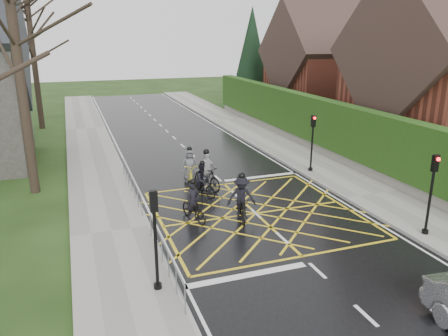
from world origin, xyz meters
TOP-DOWN VIEW (x-y plane):
  - ground at (0.00, 0.00)m, footprint 120.00×120.00m
  - road at (0.00, 0.00)m, footprint 9.00×80.00m
  - sidewalk_right at (6.00, 0.00)m, footprint 3.00×80.00m
  - sidewalk_left at (-6.00, 0.00)m, footprint 3.00×80.00m
  - stone_wall at (7.75, 6.00)m, footprint 0.50×38.00m
  - hedge at (7.75, 6.00)m, footprint 0.90×38.00m
  - house_far at (14.75, 18.00)m, footprint 9.80×8.80m
  - conifer at (10.75, 26.00)m, footprint 4.60×4.60m
  - tree_near at (-9.00, 6.00)m, footprint 9.24×9.24m
  - tree_mid at (-10.00, 14.00)m, footprint 10.08×10.08m
  - tree_far at (-9.30, 22.00)m, footprint 8.40×8.40m
  - railing_south at (-4.65, -3.50)m, footprint 0.05×5.04m
  - railing_north at (-4.65, 4.00)m, footprint 0.05×6.04m
  - traffic_light_ne at (5.10, 4.20)m, footprint 0.24×0.31m
  - traffic_light_se at (5.10, -4.20)m, footprint 0.24×0.31m
  - traffic_light_sw at (-5.10, -4.50)m, footprint 0.24×0.31m
  - cyclist_rear at (-2.66, 0.22)m, footprint 1.07×1.92m
  - cyclist_back at (-1.49, 2.79)m, footprint 1.10×1.78m
  - cyclist_mid at (-0.76, -0.29)m, footprint 1.32×2.16m
  - cyclist_front at (-1.04, 3.62)m, footprint 1.21×2.11m
  - cyclist_lead at (-1.51, 5.01)m, footprint 1.03×2.00m

SIDE VIEW (x-z plane):
  - ground at x=0.00m, z-range 0.00..0.00m
  - road at x=0.00m, z-range 0.00..0.01m
  - sidewalk_right at x=6.00m, z-range 0.00..0.15m
  - sidewalk_left at x=-6.00m, z-range 0.00..0.15m
  - stone_wall at x=7.75m, z-range 0.00..0.70m
  - cyclist_rear at x=-2.66m, z-range -0.31..1.46m
  - cyclist_lead at x=-1.51m, z-range -0.29..1.57m
  - cyclist_back at x=-1.49m, z-range -0.21..1.51m
  - cyclist_mid at x=-0.76m, z-range -0.27..1.72m
  - cyclist_front at x=-1.04m, z-range -0.27..1.77m
  - railing_south at x=-4.65m, z-range 0.27..1.29m
  - railing_north at x=-4.65m, z-range 0.27..1.30m
  - traffic_light_ne at x=5.10m, z-range 0.06..3.27m
  - traffic_light_se at x=5.10m, z-range 0.06..3.27m
  - traffic_light_sw at x=-5.10m, z-range 0.06..3.27m
  - hedge at x=7.75m, z-range 0.70..3.50m
  - house_far at x=14.75m, z-range -0.79..9.51m
  - conifer at x=10.75m, z-range -0.01..9.99m
  - tree_far at x=-9.30m, z-range 1.99..12.39m
  - tree_near at x=-9.00m, z-range 2.19..13.63m
  - tree_mid at x=-10.00m, z-range 2.39..14.87m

